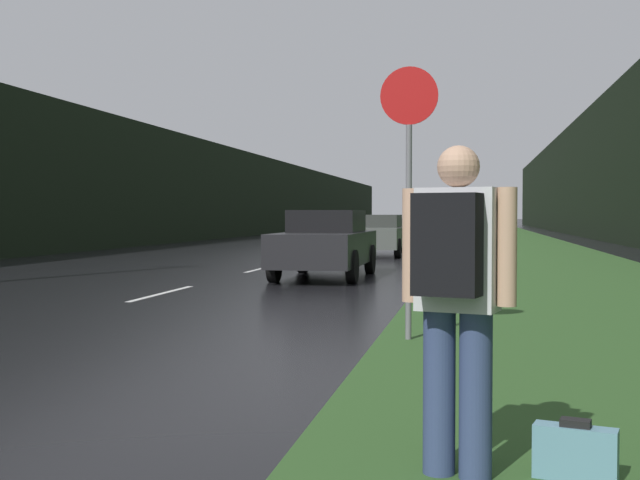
# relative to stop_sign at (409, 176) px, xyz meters

# --- Properties ---
(grass_verge) EXTENTS (6.00, 240.00, 0.02)m
(grass_verge) POSITION_rel_stop_sign_xyz_m (2.64, 31.28, -1.89)
(grass_verge) COLOR #2D5123
(grass_verge) RESTS_ON ground_plane
(lane_stripe_c) EXTENTS (0.12, 3.00, 0.01)m
(lane_stripe_c) POSITION_rel_stop_sign_xyz_m (-4.92, 4.74, -1.90)
(lane_stripe_c) COLOR silver
(lane_stripe_c) RESTS_ON ground_plane
(lane_stripe_d) EXTENTS (0.12, 3.00, 0.01)m
(lane_stripe_d) POSITION_rel_stop_sign_xyz_m (-4.92, 11.74, -1.90)
(lane_stripe_d) COLOR silver
(lane_stripe_d) RESTS_ON ground_plane
(lane_stripe_e) EXTENTS (0.12, 3.00, 0.01)m
(lane_stripe_e) POSITION_rel_stop_sign_xyz_m (-4.92, 18.74, -1.90)
(lane_stripe_e) COLOR silver
(lane_stripe_e) RESTS_ON ground_plane
(treeline_far_side) EXTENTS (2.00, 140.00, 5.78)m
(treeline_far_side) POSITION_rel_stop_sign_xyz_m (-15.48, 41.28, 0.99)
(treeline_far_side) COLOR black
(treeline_far_side) RESTS_ON ground_plane
(treeline_near_side) EXTENTS (2.00, 140.00, 8.14)m
(treeline_near_side) POSITION_rel_stop_sign_xyz_m (8.64, 41.28, 2.17)
(treeline_near_side) COLOR black
(treeline_near_side) RESTS_ON ground_plane
(stop_sign) EXTENTS (0.66, 0.07, 3.14)m
(stop_sign) POSITION_rel_stop_sign_xyz_m (0.00, 0.00, 0.00)
(stop_sign) COLOR slate
(stop_sign) RESTS_ON ground_plane
(hitchhiker_with_backpack) EXTENTS (0.62, 0.50, 1.83)m
(hitchhiker_with_backpack) POSITION_rel_stop_sign_xyz_m (0.64, -4.83, -0.85)
(hitchhiker_with_backpack) COLOR navy
(hitchhiker_with_backpack) RESTS_ON ground_plane
(suitcase) EXTENTS (0.46, 0.24, 0.35)m
(suitcase) POSITION_rel_stop_sign_xyz_m (1.28, -4.74, -1.74)
(suitcase) COLOR #6093A8
(suitcase) RESTS_ON ground_plane
(car_passing_near) EXTENTS (1.90, 4.76, 1.56)m
(car_passing_near) POSITION_rel_stop_sign_xyz_m (-2.64, 9.03, -1.10)
(car_passing_near) COLOR black
(car_passing_near) RESTS_ON ground_plane
(car_passing_far) EXTENTS (1.90, 4.46, 1.46)m
(car_passing_far) POSITION_rel_stop_sign_xyz_m (-2.64, 19.16, -1.15)
(car_passing_far) COLOR #4C514C
(car_passing_far) RESTS_ON ground_plane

